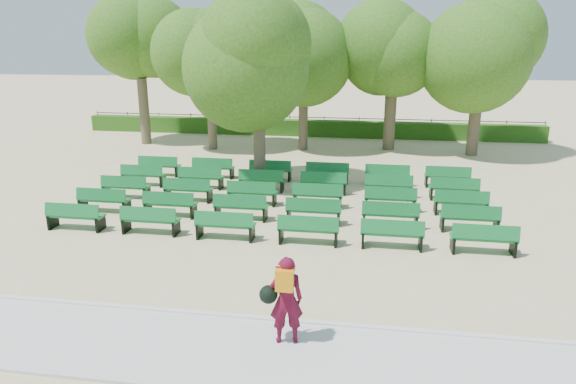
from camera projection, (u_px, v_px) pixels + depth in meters
The scene contains 9 objects.
ground at pixel (252, 214), 16.25m from camera, with size 120.00×120.00×0.00m, color tan.
paving at pixel (161, 346), 9.24m from camera, with size 30.00×2.20×0.06m, color beige.
curb at pixel (184, 313), 10.32m from camera, with size 30.00×0.12×0.10m, color silver.
hedge at pixel (306, 128), 29.38m from camera, with size 26.00×0.70×0.90m, color #285616.
fence at pixel (307, 134), 29.89m from camera, with size 26.00×0.10×1.02m, color black, non-canonical shape.
tree_line at pixel (296, 150), 25.72m from camera, with size 21.80×6.80×7.04m, color #37641A, non-canonical shape.
bench_array at pixel (285, 203), 17.11m from camera, with size 1.67×0.58×1.04m.
tree_among at pixel (258, 68), 17.84m from camera, with size 4.41×4.41×6.36m.
person at pixel (285, 299), 9.09m from camera, with size 0.82×0.54×1.66m.
Camera 1 is at (3.50, -15.01, 5.34)m, focal length 32.00 mm.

